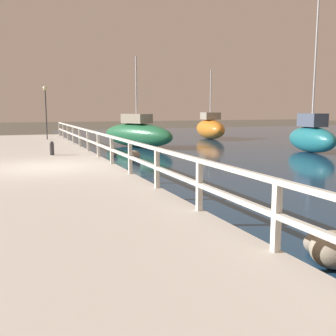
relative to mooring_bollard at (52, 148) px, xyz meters
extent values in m
plane|color=#4C473D|center=(-0.53, -3.55, -0.59)|extent=(120.00, 120.00, 0.00)
cube|color=beige|center=(-0.53, -3.55, -0.44)|extent=(4.66, 36.00, 0.30)
cube|color=silver|center=(1.70, -12.80, 0.20)|extent=(0.10, 0.10, 0.99)
cube|color=silver|center=(1.70, -10.49, 0.20)|extent=(0.10, 0.10, 0.99)
cube|color=silver|center=(1.70, -8.17, 0.20)|extent=(0.10, 0.10, 0.99)
cube|color=silver|center=(1.70, -5.86, 0.20)|extent=(0.10, 0.10, 0.99)
cube|color=silver|center=(1.70, -3.55, 0.20)|extent=(0.10, 0.10, 0.99)
cube|color=silver|center=(1.70, -1.23, 0.20)|extent=(0.10, 0.10, 0.99)
cube|color=silver|center=(1.70, 1.08, 0.20)|extent=(0.10, 0.10, 0.99)
cube|color=silver|center=(1.70, 3.40, 0.20)|extent=(0.10, 0.10, 0.99)
cube|color=silver|center=(1.70, 5.71, 0.20)|extent=(0.10, 0.10, 0.99)
cube|color=silver|center=(1.70, 8.03, 0.20)|extent=(0.10, 0.10, 0.99)
cube|color=silver|center=(1.70, 10.34, 0.20)|extent=(0.10, 0.10, 0.99)
cube|color=silver|center=(1.70, 12.65, 0.20)|extent=(0.10, 0.10, 0.99)
cube|color=silver|center=(1.70, -3.55, 0.66)|extent=(0.09, 32.50, 0.08)
cube|color=silver|center=(1.70, -3.55, 0.20)|extent=(0.09, 32.50, 0.08)
ellipsoid|color=gray|center=(2.74, -12.45, -0.43)|extent=(0.43, 0.39, 0.32)
ellipsoid|color=gray|center=(2.56, -12.97, -0.33)|extent=(0.70, 0.63, 0.52)
ellipsoid|color=gray|center=(2.89, 1.07, -0.45)|extent=(0.37, 0.34, 0.28)
ellipsoid|color=gray|center=(3.34, -0.71, -0.37)|extent=(0.58, 0.52, 0.44)
cylinder|color=#333338|center=(0.00, 0.00, -0.06)|extent=(0.18, 0.18, 0.47)
sphere|color=#333338|center=(0.00, 0.00, 0.21)|extent=(0.16, 0.16, 0.16)
cylinder|color=#2D2D33|center=(0.54, 9.16, 1.25)|extent=(0.07, 0.07, 3.08)
sphere|color=beige|center=(0.54, 9.16, 2.92)|extent=(0.27, 0.27, 0.27)
ellipsoid|color=#236B42|center=(5.27, 5.11, 0.11)|extent=(3.58, 5.83, 1.39)
cube|color=#9E937F|center=(5.27, 5.11, 1.08)|extent=(1.59, 1.99, 0.54)
cylinder|color=silver|center=(5.27, 5.11, 2.70)|extent=(0.09, 0.09, 3.79)
ellipsoid|color=#1E707A|center=(12.76, -0.93, 0.07)|extent=(1.69, 3.90, 1.31)
cube|color=#4C566B|center=(12.76, -0.93, 1.07)|extent=(1.03, 1.62, 0.67)
cylinder|color=silver|center=(12.76, -0.93, 3.99)|extent=(0.09, 0.09, 6.52)
ellipsoid|color=orange|center=(12.39, 9.51, 0.14)|extent=(2.44, 5.17, 1.45)
cube|color=#9E937F|center=(12.39, 9.51, 1.13)|extent=(1.39, 1.85, 0.53)
cylinder|color=silver|center=(12.39, 9.51, 2.68)|extent=(0.09, 0.09, 3.63)
camera|label=1|loc=(-1.48, -16.96, 1.58)|focal=42.00mm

